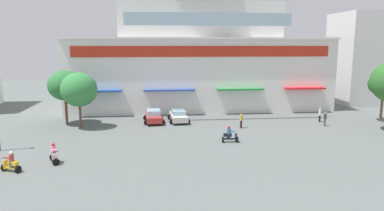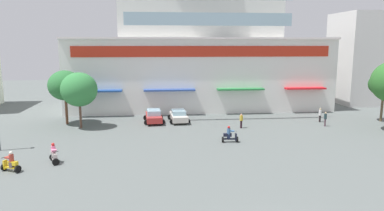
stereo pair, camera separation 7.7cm
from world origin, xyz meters
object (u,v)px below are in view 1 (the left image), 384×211
at_px(parked_car_0, 154,116).
at_px(scooter_rider_5, 54,155).
at_px(plaza_tree_1, 384,84).
at_px(scooter_rider_2, 11,163).
at_px(parked_car_1, 178,116).
at_px(plaza_tree_2, 79,90).
at_px(pedestrian_0, 325,118).
at_px(plaza_tree_0, 65,85).
at_px(scooter_rider_3, 230,136).
at_px(pedestrian_1, 241,120).
at_px(pedestrian_2, 320,114).

bearing_deg(parked_car_0, scooter_rider_5, -119.17).
distance_m(plaza_tree_1, scooter_rider_2, 38.64).
bearing_deg(parked_car_1, parked_car_0, -178.60).
relative_size(plaza_tree_2, pedestrian_0, 3.76).
xyz_separation_m(plaza_tree_0, pedestrian_0, (28.38, -3.97, -3.45)).
relative_size(plaza_tree_0, scooter_rider_2, 3.97).
height_order(parked_car_0, scooter_rider_3, scooter_rider_3).
bearing_deg(scooter_rider_5, plaza_tree_1, 18.40).
distance_m(scooter_rider_2, pedestrian_1, 22.31).
height_order(scooter_rider_5, pedestrian_2, pedestrian_2).
distance_m(plaza_tree_0, plaza_tree_1, 36.09).
distance_m(parked_car_0, parked_car_1, 2.86).
bearing_deg(scooter_rider_2, pedestrian_2, 24.59).
bearing_deg(scooter_rider_3, parked_car_1, 114.26).
relative_size(plaza_tree_0, pedestrian_2, 3.71).
height_order(plaza_tree_1, pedestrian_1, plaza_tree_1).
xyz_separation_m(parked_car_1, pedestrian_2, (16.22, -1.80, 0.23)).
distance_m(plaza_tree_0, parked_car_0, 10.36).
bearing_deg(pedestrian_1, plaza_tree_2, 174.13).
xyz_separation_m(plaza_tree_1, scooter_rider_3, (-19.33, -6.96, -3.70)).
bearing_deg(plaza_tree_0, pedestrian_1, -11.54).
height_order(scooter_rider_3, pedestrian_2, pedestrian_2).
bearing_deg(plaza_tree_0, parked_car_0, -0.78).
xyz_separation_m(scooter_rider_2, pedestrian_0, (28.60, 11.17, 0.30)).
bearing_deg(scooter_rider_5, scooter_rider_2, -146.06).
relative_size(parked_car_1, scooter_rider_3, 2.79).
bearing_deg(plaza_tree_1, parked_car_0, 175.42).
bearing_deg(pedestrian_0, scooter_rider_2, -158.66).
distance_m(plaza_tree_1, pedestrian_1, 17.40).
relative_size(scooter_rider_2, pedestrian_2, 0.93).
height_order(scooter_rider_5, pedestrian_0, pedestrian_0).
distance_m(parked_car_1, scooter_rider_3, 10.03).
distance_m(plaza_tree_1, scooter_rider_5, 35.77).
distance_m(plaza_tree_2, parked_car_1, 11.35).
bearing_deg(plaza_tree_2, plaza_tree_1, -0.18).
bearing_deg(parked_car_1, scooter_rider_3, -65.74).
height_order(plaza_tree_0, pedestrian_1, plaza_tree_0).
bearing_deg(plaza_tree_2, parked_car_1, 11.04).
bearing_deg(plaza_tree_2, pedestrian_2, 0.57).
bearing_deg(pedestrian_1, scooter_rider_5, -150.27).
height_order(plaza_tree_1, parked_car_0, plaza_tree_1).
distance_m(pedestrian_1, pedestrian_2, 9.96).
xyz_separation_m(parked_car_0, scooter_rider_3, (6.98, -9.07, -0.11)).
relative_size(plaza_tree_1, parked_car_0, 1.30).
relative_size(parked_car_1, scooter_rider_5, 2.74).
xyz_separation_m(parked_car_0, scooter_rider_5, (-7.45, -13.34, -0.11)).
height_order(scooter_rider_3, pedestrian_0, pedestrian_0).
height_order(plaza_tree_0, pedestrian_0, plaza_tree_0).
bearing_deg(plaza_tree_1, pedestrian_2, 177.02).
bearing_deg(scooter_rider_2, plaza_tree_2, 80.50).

